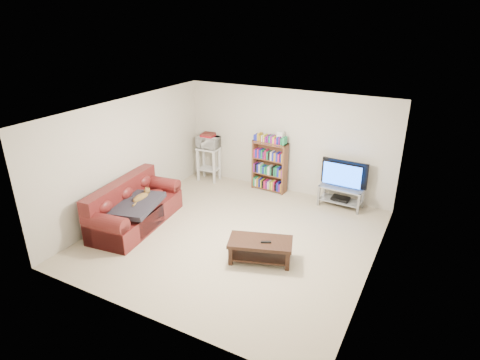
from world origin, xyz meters
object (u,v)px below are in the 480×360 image
Objects in this scene: sofa at (133,210)px; coffee_table at (260,247)px; tv_stand at (341,193)px; bookshelf at (270,165)px.

sofa is 1.84× the size of coffee_table.
coffee_table is (2.80, 0.03, -0.04)m from sofa.
tv_stand is (3.46, 2.72, 0.00)m from sofa.
sofa is 1.81× the size of bookshelf.
tv_stand is at bearing 57.48° from coffee_table.
coffee_table is at bearing -6.45° from sofa.
coffee_table is 0.99× the size of bookshelf.
sofa is at bearing -117.92° from bookshelf.
tv_stand is 0.79× the size of bookshelf.
bookshelf is at bearing 179.18° from tv_stand.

